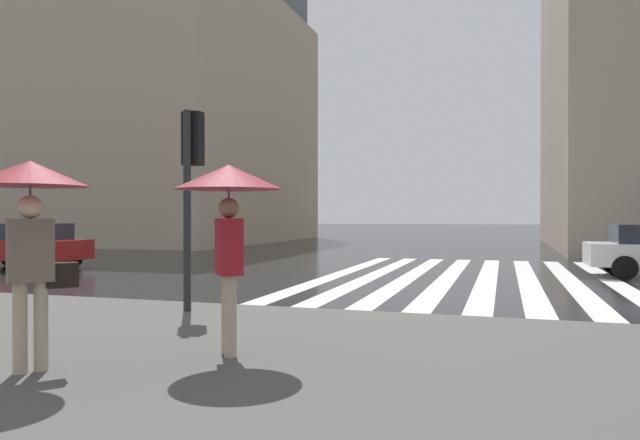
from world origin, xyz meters
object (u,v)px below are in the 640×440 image
object	(u,v)px
car_red	(21,245)
pedestrian_by_billboard	(229,196)
traffic_signal_post	(191,167)
pedestrian_with_floral_umbrella	(31,201)

from	to	relation	value
car_red	pedestrian_by_billboard	xyz separation A→B (m)	(-8.82, -11.42, 1.10)
car_red	pedestrian_by_billboard	bearing A→B (deg)	-127.67
traffic_signal_post	pedestrian_by_billboard	bearing A→B (deg)	-143.17
traffic_signal_post	car_red	world-z (taller)	traffic_signal_post
traffic_signal_post	car_red	bearing A→B (deg)	56.66
car_red	pedestrian_by_billboard	size ratio (longest dim) A/B	2.02
pedestrian_with_floral_umbrella	traffic_signal_post	bearing A→B (deg)	6.69
car_red	pedestrian_with_floral_umbrella	world-z (taller)	pedestrian_with_floral_umbrella
pedestrian_with_floral_umbrella	pedestrian_by_billboard	distance (m)	1.90
car_red	pedestrian_with_floral_umbrella	bearing A→B (deg)	-135.18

